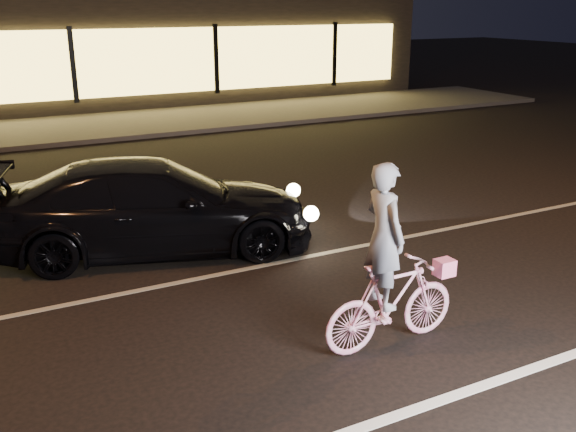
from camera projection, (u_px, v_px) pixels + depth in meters
ground at (336, 332)px, 6.87m from camera, size 90.00×90.00×0.00m
lane_stripe_near at (425, 406)px, 5.61m from camera, size 60.00×0.12×0.01m
lane_stripe_far at (257, 267)px, 8.56m from camera, size 60.00×0.10×0.01m
sidewalk at (90, 127)px, 17.79m from camera, size 30.00×4.00×0.12m
storefront at (50, 39)px, 22.15m from camera, size 25.40×8.42×4.20m
cyclist at (390, 283)px, 6.40m from camera, size 1.55×0.53×1.95m
sedan at (154, 206)px, 8.96m from camera, size 4.77×2.96×1.29m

